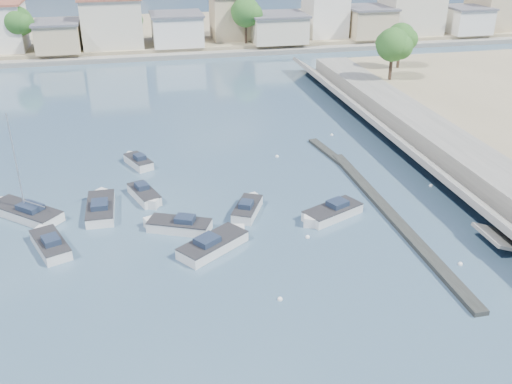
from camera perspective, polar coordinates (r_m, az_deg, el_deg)
ground at (r=72.00m, az=-1.83°, el=8.06°), size 400.00×400.00×0.00m
seawall_walkway at (r=55.17m, az=23.06°, el=1.14°), size 5.00×90.00×1.80m
breakwater at (r=49.64m, az=12.04°, el=-0.91°), size 2.00×31.02×0.35m
far_shore_land at (r=121.91m, az=-6.60°, el=15.70°), size 160.00×40.00×1.40m
far_shore_quay at (r=101.51m, az=-5.21°, el=13.52°), size 160.00×2.50×0.80m
far_town at (r=108.21m, az=0.12°, el=16.84°), size 113.01×12.80×8.35m
shore_trees at (r=99.01m, az=-0.12°, el=16.74°), size 74.56×38.32×7.92m
motorboat_a at (r=44.70m, az=-19.95°, el=-4.89°), size 3.40×5.16×1.48m
motorboat_b at (r=46.98m, az=-0.80°, el=-1.62°), size 3.31×4.50×1.48m
motorboat_c at (r=44.82m, az=-7.97°, el=-3.35°), size 5.32×3.65×1.48m
motorboat_d at (r=46.55m, az=7.42°, el=-2.13°), size 5.55×3.99×1.48m
motorboat_e at (r=48.85m, az=-15.25°, el=-1.47°), size 2.23×6.08×1.48m
motorboat_f at (r=57.10m, az=-11.76°, el=3.01°), size 2.85×4.14×1.48m
motorboat_g at (r=49.96m, az=-11.02°, el=-0.36°), size 2.87×4.63×1.48m
motorboat_h at (r=42.16m, az=-4.05°, el=-5.18°), size 5.64×4.90×1.48m
sailboat at (r=50.12m, az=-22.26°, el=-1.81°), size 6.32×5.97×9.00m
mooring_buoys at (r=49.39m, az=8.99°, el=-0.94°), size 17.99×28.28×0.34m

